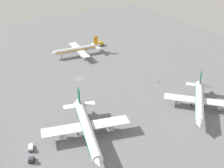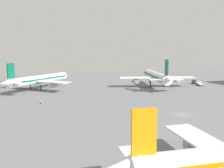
{
  "view_description": "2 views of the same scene",
  "coord_description": "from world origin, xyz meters",
  "px_view_note": "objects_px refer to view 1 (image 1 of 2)",
  "views": [
    {
      "loc": [
        149.17,
        -65.61,
        84.3
      ],
      "look_at": [
        20.98,
        11.67,
        2.87
      ],
      "focal_mm": 46.67,
      "sensor_mm": 36.0,
      "label": 1
    },
    {
      "loc": [
        -59.26,
        43.61,
        19.05
      ],
      "look_at": [
        32.48,
        11.38,
        5.64
      ],
      "focal_mm": 38.5,
      "sensor_mm": 36.0,
      "label": 2
    }
  ],
  "objects_px": {
    "catering_truck": "(100,44)",
    "ground_crew_worker": "(158,81)",
    "airplane_taxiing": "(77,49)",
    "airplane_distant": "(87,127)",
    "pushback_tractor": "(31,148)",
    "baggage_tug": "(31,159)",
    "airplane_at_gate": "(199,101)"
  },
  "relations": [
    {
      "from": "airplane_taxiing",
      "to": "airplane_distant",
      "type": "bearing_deg",
      "value": 72.8
    },
    {
      "from": "airplane_at_gate",
      "to": "airplane_distant",
      "type": "height_order",
      "value": "airplane_distant"
    },
    {
      "from": "baggage_tug",
      "to": "airplane_distant",
      "type": "bearing_deg",
      "value": 121.38
    },
    {
      "from": "catering_truck",
      "to": "ground_crew_worker",
      "type": "height_order",
      "value": "catering_truck"
    },
    {
      "from": "airplane_at_gate",
      "to": "baggage_tug",
      "type": "relative_size",
      "value": 9.7
    },
    {
      "from": "airplane_distant",
      "to": "baggage_tug",
      "type": "distance_m",
      "value": 26.88
    },
    {
      "from": "catering_truck",
      "to": "baggage_tug",
      "type": "bearing_deg",
      "value": -144.06
    },
    {
      "from": "airplane_taxiing",
      "to": "airplane_distant",
      "type": "height_order",
      "value": "airplane_distant"
    },
    {
      "from": "catering_truck",
      "to": "ground_crew_worker",
      "type": "bearing_deg",
      "value": -102.74
    },
    {
      "from": "baggage_tug",
      "to": "catering_truck",
      "type": "height_order",
      "value": "catering_truck"
    },
    {
      "from": "airplane_at_gate",
      "to": "airplane_taxiing",
      "type": "height_order",
      "value": "airplane_at_gate"
    },
    {
      "from": "airplane_distant",
      "to": "catering_truck",
      "type": "distance_m",
      "value": 115.26
    },
    {
      "from": "airplane_at_gate",
      "to": "airplane_distant",
      "type": "bearing_deg",
      "value": -53.57
    },
    {
      "from": "airplane_distant",
      "to": "pushback_tractor",
      "type": "bearing_deg",
      "value": -86.5
    },
    {
      "from": "pushback_tractor",
      "to": "ground_crew_worker",
      "type": "xyz_separation_m",
      "value": [
        -19.51,
        85.62,
        -0.12
      ]
    },
    {
      "from": "airplane_taxiing",
      "to": "pushback_tractor",
      "type": "xyz_separation_m",
      "value": [
        84.22,
        -61.74,
        -3.47
      ]
    },
    {
      "from": "airplane_at_gate",
      "to": "pushback_tractor",
      "type": "bearing_deg",
      "value": -54.36
    },
    {
      "from": "airplane_taxiing",
      "to": "pushback_tractor",
      "type": "distance_m",
      "value": 104.49
    },
    {
      "from": "baggage_tug",
      "to": "catering_truck",
      "type": "xyz_separation_m",
      "value": [
        -100.0,
        87.42,
        0.54
      ]
    },
    {
      "from": "airplane_at_gate",
      "to": "pushback_tractor",
      "type": "height_order",
      "value": "airplane_at_gate"
    },
    {
      "from": "airplane_taxiing",
      "to": "baggage_tug",
      "type": "xyz_separation_m",
      "value": [
        91.58,
        -63.75,
        -3.28
      ]
    },
    {
      "from": "airplane_taxiing",
      "to": "ground_crew_worker",
      "type": "xyz_separation_m",
      "value": [
        64.72,
        23.88,
        -3.59
      ]
    },
    {
      "from": "airplane_taxiing",
      "to": "pushback_tractor",
      "type": "bearing_deg",
      "value": 59.24
    },
    {
      "from": "baggage_tug",
      "to": "pushback_tractor",
      "type": "xyz_separation_m",
      "value": [
        -7.35,
        2.01,
        -0.19
      ]
    },
    {
      "from": "airplane_taxiing",
      "to": "airplane_distant",
      "type": "relative_size",
      "value": 0.82
    },
    {
      "from": "ground_crew_worker",
      "to": "airplane_at_gate",
      "type": "bearing_deg",
      "value": -9.68
    },
    {
      "from": "airplane_distant",
      "to": "catering_truck",
      "type": "height_order",
      "value": "airplane_distant"
    },
    {
      "from": "catering_truck",
      "to": "pushback_tractor",
      "type": "bearing_deg",
      "value": -145.58
    },
    {
      "from": "airplane_at_gate",
      "to": "catering_truck",
      "type": "height_order",
      "value": "airplane_at_gate"
    },
    {
      "from": "airplane_distant",
      "to": "ground_crew_worker",
      "type": "relative_size",
      "value": 29.41
    },
    {
      "from": "airplane_at_gate",
      "to": "airplane_taxiing",
      "type": "distance_m",
      "value": 101.43
    },
    {
      "from": "baggage_tug",
      "to": "pushback_tractor",
      "type": "distance_m",
      "value": 7.62
    }
  ]
}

